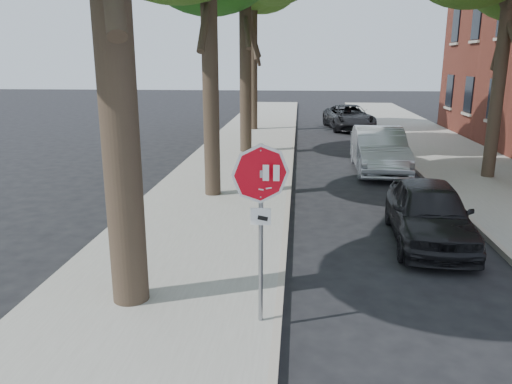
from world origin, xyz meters
The scene contains 9 objects.
ground centered at (0.00, 0.00, 0.00)m, with size 120.00×120.00×0.00m, color black.
sidewalk_left centered at (-2.50, 12.00, 0.06)m, with size 4.00×55.00×0.12m, color gray.
sidewalk_right centered at (6.00, 12.00, 0.06)m, with size 4.00×55.00×0.12m, color gray.
curb_left centered at (-0.45, 12.00, 0.07)m, with size 0.12×55.00×0.13m, color #9E9384.
curb_right centered at (3.95, 12.00, 0.07)m, with size 0.12×55.00×0.13m, color #9E9384.
stop_sign centered at (-0.70, -0.03, 1.95)m, with size 0.76×0.34×2.61m.
car_a centered at (2.60, 3.89, 0.66)m, with size 1.56×3.89×1.32m, color black.
car_b centered at (2.60, 10.98, 0.77)m, with size 1.63×4.66×1.54m, color #A1A4A9.
car_d centered at (2.60, 22.17, 0.68)m, with size 2.26×4.90×1.36m, color black.
Camera 1 is at (-0.20, -6.54, 3.79)m, focal length 35.00 mm.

